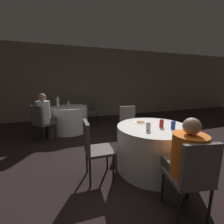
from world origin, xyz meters
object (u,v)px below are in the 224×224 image
chair_far_northeast (91,109)px  soda_can_red (162,123)px  pizza_plate_near (141,122)px  soda_can_blue (173,125)px  table_far (69,119)px  chair_far_southwest (41,120)px  chair_far_north (71,108)px  soda_can_silver (148,126)px  person_orange_shirt (183,163)px  person_white_shirt (46,117)px  bottle_far (58,102)px  chair_near_north (129,122)px  table_near (152,147)px  chair_near_south (193,174)px  chair_near_west (93,145)px

chair_far_northeast → soda_can_red: bearing=154.8°
pizza_plate_near → soda_can_blue: (0.28, -0.49, 0.05)m
table_far → chair_far_southwest: bearing=-137.1°
table_far → chair_far_northeast: chair_far_northeast is taller
table_far → soda_can_blue: size_ratio=8.74×
table_far → pizza_plate_near: size_ratio=4.18×
chair_far_north → soda_can_red: chair_far_north is taller
soda_can_silver → soda_can_red: 0.30m
pizza_plate_near → soda_can_silver: size_ratio=2.09×
person_orange_shirt → soda_can_red: (0.26, 0.75, 0.23)m
chair_far_north → soda_can_blue: chair_far_north is taller
table_far → person_white_shirt: 0.81m
soda_can_blue → bottle_far: 3.35m
table_far → chair_near_north: bearing=-50.3°
chair_far_southwest → chair_far_northeast: same height
table_near → table_far: bearing=115.8°
chair_near_north → bottle_far: bearing=-45.8°
table_near → chair_far_north: chair_far_north is taller
chair_near_south → person_white_shirt: (-1.57, 2.95, 0.05)m
chair_far_north → chair_far_northeast: (0.64, -0.40, 0.00)m
person_orange_shirt → bottle_far: person_orange_shirt is taller
chair_far_northeast → soda_can_red: 3.16m
chair_near_south → chair_far_southwest: bearing=132.3°
pizza_plate_near → soda_can_red: bearing=-63.0°
soda_can_blue → chair_far_southwest: bearing=135.3°
chair_far_north → soda_can_silver: 3.69m
soda_can_silver → chair_near_north: bearing=78.9°
chair_far_southwest → soda_can_silver: bearing=-2.6°
chair_near_north → chair_far_north: 2.65m
chair_near_west → soda_can_red: chair_near_west is taller
soda_can_red → bottle_far: bearing=120.1°
table_far → pizza_plate_near: bearing=-63.2°
soda_can_silver → bottle_far: 3.11m
person_orange_shirt → pizza_plate_near: person_orange_shirt is taller
chair_near_north → chair_far_southwest: 2.10m
table_near → pizza_plate_near: bearing=107.2°
chair_far_northeast → soda_can_blue: size_ratio=7.42×
table_near → person_orange_shirt: bearing=-101.5°
soda_can_silver → soda_can_red: same height
person_white_shirt → soda_can_red: size_ratio=9.74×
chair_near_south → person_orange_shirt: 0.17m
person_white_shirt → soda_can_red: 2.77m
pizza_plate_near → table_near: bearing=-72.8°
soda_can_red → chair_near_north: bearing=93.4°
chair_near_west → chair_near_south: 1.30m
chair_near_west → chair_near_north: bearing=135.1°
person_white_shirt → soda_can_silver: (1.58, -2.11, 0.21)m
table_far → soda_can_red: soda_can_red is taller
chair_near_south → person_orange_shirt: bearing=90.0°
chair_far_southwest → bottle_far: bottle_far is taller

